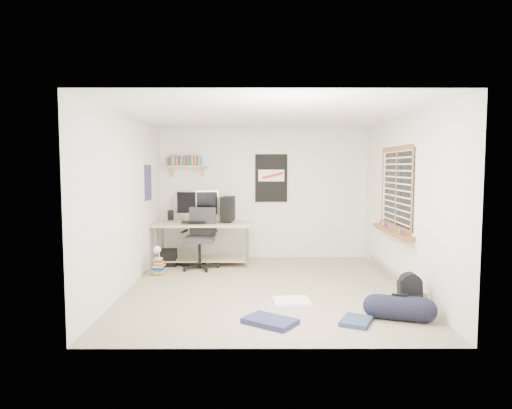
{
  "coord_description": "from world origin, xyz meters",
  "views": [
    {
      "loc": [
        -0.17,
        -6.56,
        1.77
      ],
      "look_at": [
        -0.15,
        0.37,
        1.19
      ],
      "focal_mm": 32.0,
      "sensor_mm": 36.0,
      "label": 1
    }
  ],
  "objects_px": {
    "office_chair": "(199,241)",
    "book_stack": "(158,266)",
    "desk": "(203,244)",
    "duffel_bag": "(399,308)",
    "backpack": "(410,295)"
  },
  "relations": [
    {
      "from": "office_chair",
      "to": "desk",
      "type": "bearing_deg",
      "value": 94.74
    },
    {
      "from": "duffel_bag",
      "to": "book_stack",
      "type": "relative_size",
      "value": 1.43
    },
    {
      "from": "desk",
      "to": "book_stack",
      "type": "xyz_separation_m",
      "value": [
        -0.65,
        -0.85,
        -0.21
      ]
    },
    {
      "from": "desk",
      "to": "book_stack",
      "type": "relative_size",
      "value": 4.42
    },
    {
      "from": "book_stack",
      "to": "desk",
      "type": "bearing_deg",
      "value": 52.57
    },
    {
      "from": "duffel_bag",
      "to": "book_stack",
      "type": "bearing_deg",
      "value": 164.99
    },
    {
      "from": "desk",
      "to": "backpack",
      "type": "xyz_separation_m",
      "value": [
        2.83,
        -2.72,
        -0.16
      ]
    },
    {
      "from": "backpack",
      "to": "book_stack",
      "type": "height_order",
      "value": "backpack"
    },
    {
      "from": "desk",
      "to": "duffel_bag",
      "type": "distance_m",
      "value": 4.01
    },
    {
      "from": "office_chair",
      "to": "backpack",
      "type": "bearing_deg",
      "value": -30.78
    },
    {
      "from": "office_chair",
      "to": "book_stack",
      "type": "height_order",
      "value": "office_chair"
    },
    {
      "from": "office_chair",
      "to": "book_stack",
      "type": "bearing_deg",
      "value": -132.71
    },
    {
      "from": "desk",
      "to": "office_chair",
      "type": "xyz_separation_m",
      "value": [
        -0.03,
        -0.35,
        0.12
      ]
    },
    {
      "from": "office_chair",
      "to": "duffel_bag",
      "type": "distance_m",
      "value": 3.77
    },
    {
      "from": "duffel_bag",
      "to": "backpack",
      "type": "bearing_deg",
      "value": 72.99
    }
  ]
}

